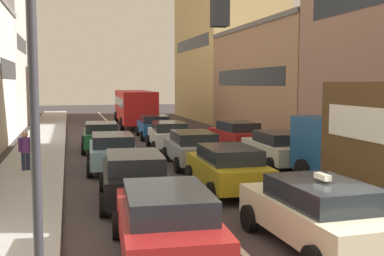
{
  "coord_description": "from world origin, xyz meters",
  "views": [
    {
      "loc": [
        -5.16,
        -7.62,
        3.54
      ],
      "look_at": [
        0.0,
        12.0,
        1.6
      ],
      "focal_mm": 44.0,
      "sensor_mm": 36.0,
      "label": 1
    }
  ],
  "objects_px": {
    "wagon_left_lane_second": "(134,176)",
    "sedan_left_lane_fourth": "(101,135)",
    "sedan_right_lane_behind_truck": "(278,148)",
    "sedan_centre_lane_second": "(228,167)",
    "hatchback_centre_lane_third": "(193,148)",
    "sedan_left_lane_third": "(112,151)",
    "bus_mid_queue_primary": "(134,105)",
    "traffic_light_pole": "(111,67)",
    "taxi_centre_lane_front": "(318,212)",
    "sedan_centre_lane_fifth": "(154,126)",
    "coupe_centre_lane_fourth": "(169,135)",
    "wagon_right_lane_far": "(237,134)",
    "pedestrian_near_kerb": "(25,150)",
    "sedan_left_lane_front": "(166,222)"
  },
  "relations": [
    {
      "from": "sedan_centre_lane_second",
      "to": "taxi_centre_lane_front",
      "type": "bearing_deg",
      "value": -177.51
    },
    {
      "from": "sedan_right_lane_behind_truck",
      "to": "sedan_centre_lane_second",
      "type": "bearing_deg",
      "value": 138.46
    },
    {
      "from": "coupe_centre_lane_fourth",
      "to": "sedan_right_lane_behind_truck",
      "type": "xyz_separation_m",
      "value": [
        3.47,
        -6.22,
        0.0
      ]
    },
    {
      "from": "sedan_centre_lane_fifth",
      "to": "wagon_right_lane_far",
      "type": "height_order",
      "value": "same"
    },
    {
      "from": "traffic_light_pole",
      "to": "hatchback_centre_lane_third",
      "type": "height_order",
      "value": "traffic_light_pole"
    },
    {
      "from": "coupe_centre_lane_fourth",
      "to": "wagon_right_lane_far",
      "type": "relative_size",
      "value": 1.01
    },
    {
      "from": "sedan_centre_lane_second",
      "to": "wagon_left_lane_second",
      "type": "distance_m",
      "value": 3.23
    },
    {
      "from": "traffic_light_pole",
      "to": "taxi_centre_lane_front",
      "type": "height_order",
      "value": "traffic_light_pole"
    },
    {
      "from": "traffic_light_pole",
      "to": "sedan_left_lane_fourth",
      "type": "bearing_deg",
      "value": 86.9
    },
    {
      "from": "sedan_right_lane_behind_truck",
      "to": "bus_mid_queue_primary",
      "type": "bearing_deg",
      "value": 11.43
    },
    {
      "from": "sedan_left_lane_third",
      "to": "coupe_centre_lane_fourth",
      "type": "distance_m",
      "value": 6.28
    },
    {
      "from": "hatchback_centre_lane_third",
      "to": "traffic_light_pole",
      "type": "bearing_deg",
      "value": 160.87
    },
    {
      "from": "wagon_left_lane_second",
      "to": "sedan_left_lane_fourth",
      "type": "relative_size",
      "value": 1.01
    },
    {
      "from": "sedan_centre_lane_second",
      "to": "pedestrian_near_kerb",
      "type": "distance_m",
      "value": 8.29
    },
    {
      "from": "sedan_left_lane_front",
      "to": "coupe_centre_lane_fourth",
      "type": "xyz_separation_m",
      "value": [
        3.31,
        15.49,
        0.0
      ]
    },
    {
      "from": "sedan_centre_lane_fifth",
      "to": "hatchback_centre_lane_third",
      "type": "bearing_deg",
      "value": -178.21
    },
    {
      "from": "coupe_centre_lane_fourth",
      "to": "bus_mid_queue_primary",
      "type": "bearing_deg",
      "value": 3.5
    },
    {
      "from": "sedan_left_lane_front",
      "to": "pedestrian_near_kerb",
      "type": "height_order",
      "value": "pedestrian_near_kerb"
    },
    {
      "from": "hatchback_centre_lane_third",
      "to": "sedan_left_lane_third",
      "type": "xyz_separation_m",
      "value": [
        -3.4,
        -0.05,
        0.0
      ]
    },
    {
      "from": "sedan_centre_lane_fifth",
      "to": "wagon_left_lane_second",
      "type": "bearing_deg",
      "value": 170.73
    },
    {
      "from": "sedan_centre_lane_fifth",
      "to": "bus_mid_queue_primary",
      "type": "bearing_deg",
      "value": 3.69
    },
    {
      "from": "bus_mid_queue_primary",
      "to": "pedestrian_near_kerb",
      "type": "xyz_separation_m",
      "value": [
        -6.86,
        -18.85,
        -0.81
      ]
    },
    {
      "from": "traffic_light_pole",
      "to": "bus_mid_queue_primary",
      "type": "bearing_deg",
      "value": 81.56
    },
    {
      "from": "traffic_light_pole",
      "to": "bus_mid_queue_primary",
      "type": "xyz_separation_m",
      "value": [
        4.47,
        30.15,
        -2.06
      ]
    },
    {
      "from": "coupe_centre_lane_fourth",
      "to": "wagon_right_lane_far",
      "type": "height_order",
      "value": "same"
    },
    {
      "from": "sedan_left_lane_third",
      "to": "bus_mid_queue_primary",
      "type": "bearing_deg",
      "value": -7.89
    },
    {
      "from": "sedan_left_lane_front",
      "to": "sedan_centre_lane_second",
      "type": "distance_m",
      "value": 6.3
    },
    {
      "from": "coupe_centre_lane_fourth",
      "to": "wagon_left_lane_second",
      "type": "bearing_deg",
      "value": 166.6
    },
    {
      "from": "wagon_left_lane_second",
      "to": "coupe_centre_lane_fourth",
      "type": "bearing_deg",
      "value": -13.48
    },
    {
      "from": "hatchback_centre_lane_third",
      "to": "sedan_left_lane_fourth",
      "type": "distance_m",
      "value": 6.69
    },
    {
      "from": "bus_mid_queue_primary",
      "to": "pedestrian_near_kerb",
      "type": "distance_m",
      "value": 20.08
    },
    {
      "from": "wagon_left_lane_second",
      "to": "pedestrian_near_kerb",
      "type": "distance_m",
      "value": 6.59
    },
    {
      "from": "traffic_light_pole",
      "to": "hatchback_centre_lane_third",
      "type": "xyz_separation_m",
      "value": [
        4.37,
        11.24,
        -3.02
      ]
    },
    {
      "from": "sedan_centre_lane_second",
      "to": "sedan_left_lane_fourth",
      "type": "height_order",
      "value": "same"
    },
    {
      "from": "sedan_left_lane_fourth",
      "to": "bus_mid_queue_primary",
      "type": "relative_size",
      "value": 0.41
    },
    {
      "from": "sedan_left_lane_fourth",
      "to": "bus_mid_queue_primary",
      "type": "height_order",
      "value": "bus_mid_queue_primary"
    },
    {
      "from": "sedan_left_lane_third",
      "to": "pedestrian_near_kerb",
      "type": "xyz_separation_m",
      "value": [
        -3.36,
        0.11,
        0.15
      ]
    },
    {
      "from": "hatchback_centre_lane_third",
      "to": "sedan_left_lane_third",
      "type": "distance_m",
      "value": 3.4
    },
    {
      "from": "sedan_left_lane_fourth",
      "to": "pedestrian_near_kerb",
      "type": "bearing_deg",
      "value": 151.85
    },
    {
      "from": "coupe_centre_lane_fourth",
      "to": "traffic_light_pole",
      "type": "bearing_deg",
      "value": 168.64
    },
    {
      "from": "sedan_left_lane_fourth",
      "to": "wagon_right_lane_far",
      "type": "bearing_deg",
      "value": -98.27
    },
    {
      "from": "sedan_centre_lane_second",
      "to": "wagon_left_lane_second",
      "type": "height_order",
      "value": "same"
    },
    {
      "from": "sedan_right_lane_behind_truck",
      "to": "bus_mid_queue_primary",
      "type": "height_order",
      "value": "bus_mid_queue_primary"
    },
    {
      "from": "bus_mid_queue_primary",
      "to": "sedan_left_lane_fourth",
      "type": "bearing_deg",
      "value": 167.16
    },
    {
      "from": "wagon_left_lane_second",
      "to": "sedan_right_lane_behind_truck",
      "type": "distance_m",
      "value": 8.12
    },
    {
      "from": "sedan_left_lane_front",
      "to": "bus_mid_queue_primary",
      "type": "bearing_deg",
      "value": -2.82
    },
    {
      "from": "sedan_left_lane_fourth",
      "to": "bus_mid_queue_primary",
      "type": "bearing_deg",
      "value": -12.93
    },
    {
      "from": "sedan_right_lane_behind_truck",
      "to": "wagon_right_lane_far",
      "type": "distance_m",
      "value": 5.44
    },
    {
      "from": "sedan_centre_lane_fifth",
      "to": "pedestrian_near_kerb",
      "type": "height_order",
      "value": "pedestrian_near_kerb"
    },
    {
      "from": "sedan_right_lane_behind_truck",
      "to": "wagon_left_lane_second",
      "type": "bearing_deg",
      "value": 125.31
    }
  ]
}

